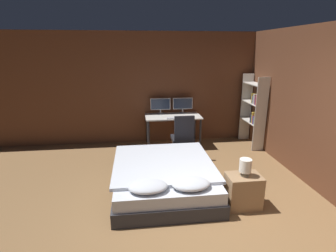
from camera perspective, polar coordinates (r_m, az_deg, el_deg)
ground_plane at (r=3.60m, az=9.70°, el=-23.70°), size 20.00×20.00×0.00m
wall_back at (r=6.57m, az=0.70°, el=8.17°), size 12.00×0.06×2.70m
wall_side_right at (r=5.17m, az=28.40°, el=3.85°), size 0.06×12.00×2.70m
bed at (r=4.50m, az=-0.89°, el=-10.95°), size 1.66×1.98×0.54m
nightstand at (r=4.19m, az=16.03°, el=-13.47°), size 0.50×0.36×0.52m
bedside_lamp at (r=4.01m, az=16.50°, el=-8.32°), size 0.18×0.18×0.26m
desk at (r=6.31m, az=1.09°, el=1.42°), size 1.32×0.69×0.76m
monitor_left at (r=6.44m, az=-1.66°, el=4.63°), size 0.49×0.16×0.38m
monitor_right at (r=6.51m, az=3.23°, el=4.75°), size 0.49×0.16×0.38m
keyboard at (r=6.05m, az=1.42°, el=1.77°), size 0.38×0.13×0.02m
computer_mouse at (r=6.10m, az=4.01°, el=1.93°), size 0.07×0.05×0.04m
office_chair at (r=5.70m, az=3.24°, el=-3.22°), size 0.52×0.52×0.97m
bookshelf at (r=6.55m, az=18.40°, el=3.70°), size 0.28×0.84×1.71m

